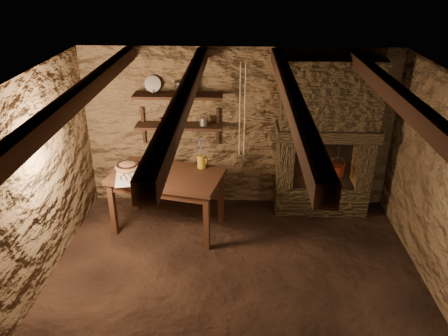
{
  "coord_description": "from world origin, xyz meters",
  "views": [
    {
      "loc": [
        0.02,
        -4.05,
        3.48
      ],
      "look_at": [
        -0.17,
        0.9,
        1.09
      ],
      "focal_mm": 35.0,
      "sensor_mm": 36.0,
      "label": 1
    }
  ],
  "objects_px": {
    "wooden_bowl": "(128,167)",
    "iron_stockpot": "(183,89)",
    "stoneware_jug": "(202,155)",
    "red_pot": "(336,169)",
    "work_table": "(168,199)"
  },
  "relations": [
    {
      "from": "wooden_bowl",
      "to": "iron_stockpot",
      "type": "bearing_deg",
      "value": 35.68
    },
    {
      "from": "stoneware_jug",
      "to": "work_table",
      "type": "bearing_deg",
      "value": -153.21
    },
    {
      "from": "work_table",
      "to": "iron_stockpot",
      "type": "bearing_deg",
      "value": 86.72
    },
    {
      "from": "stoneware_jug",
      "to": "iron_stockpot",
      "type": "distance_m",
      "value": 0.96
    },
    {
      "from": "iron_stockpot",
      "to": "red_pot",
      "type": "distance_m",
      "value": 2.5
    },
    {
      "from": "red_pot",
      "to": "iron_stockpot",
      "type": "bearing_deg",
      "value": 176.9
    },
    {
      "from": "red_pot",
      "to": "wooden_bowl",
      "type": "bearing_deg",
      "value": -172.07
    },
    {
      "from": "stoneware_jug",
      "to": "red_pot",
      "type": "xyz_separation_m",
      "value": [
        1.93,
        0.3,
        -0.33
      ]
    },
    {
      "from": "wooden_bowl",
      "to": "red_pot",
      "type": "xyz_separation_m",
      "value": [
        2.95,
        0.41,
        -0.18
      ]
    },
    {
      "from": "stoneware_jug",
      "to": "red_pot",
      "type": "distance_m",
      "value": 1.98
    },
    {
      "from": "wooden_bowl",
      "to": "iron_stockpot",
      "type": "xyz_separation_m",
      "value": [
        0.74,
        0.53,
        0.96
      ]
    },
    {
      "from": "stoneware_jug",
      "to": "iron_stockpot",
      "type": "xyz_separation_m",
      "value": [
        -0.28,
        0.42,
        0.82
      ]
    },
    {
      "from": "stoneware_jug",
      "to": "wooden_bowl",
      "type": "height_order",
      "value": "stoneware_jug"
    },
    {
      "from": "red_pot",
      "to": "stoneware_jug",
      "type": "bearing_deg",
      "value": -171.06
    },
    {
      "from": "wooden_bowl",
      "to": "work_table",
      "type": "bearing_deg",
      "value": -11.49
    }
  ]
}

